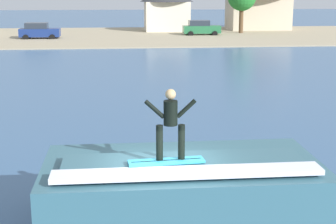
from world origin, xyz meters
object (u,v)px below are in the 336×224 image
object	(u,v)px
surfer	(171,121)
house_small_cottage	(167,7)
surfboard	(166,161)
car_far_shore	(201,28)
wave_crest	(182,191)
car_near_shore	(39,31)

from	to	relation	value
surfer	house_small_cottage	size ratio (longest dim) A/B	0.23
surfboard	car_far_shore	xyz separation A→B (m)	(9.12, 51.59, -0.83)
wave_crest	house_small_cottage	size ratio (longest dim) A/B	0.95
wave_crest	surfboard	size ratio (longest dim) A/B	3.74
surfboard	car_far_shore	world-z (taller)	car_far_shore
car_near_shore	wave_crest	bearing A→B (deg)	-78.11
surfer	car_near_shore	xyz separation A→B (m)	(-9.84, 48.75, -1.78)
surfboard	surfer	distance (m)	0.96
surfboard	house_small_cottage	world-z (taller)	house_small_cottage
car_far_shore	house_small_cottage	distance (m)	7.89
surfer	car_far_shore	xyz separation A→B (m)	(9.02, 51.52, -1.78)
surfboard	surfer	world-z (taller)	surfer
surfer	car_far_shore	distance (m)	52.33
surfer	house_small_cottage	xyz separation A→B (m)	(5.48, 58.19, 0.51)
surfboard	car_far_shore	bearing A→B (deg)	79.97
car_near_shore	car_far_shore	xyz separation A→B (m)	(18.85, 2.77, -0.00)
surfboard	wave_crest	bearing A→B (deg)	51.38
surfer	car_far_shore	bearing A→B (deg)	80.07
surfer	house_small_cottage	bearing A→B (deg)	84.62
wave_crest	surfboard	world-z (taller)	surfboard
car_near_shore	house_small_cottage	size ratio (longest dim) A/B	0.63
wave_crest	car_near_shore	bearing A→B (deg)	101.89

